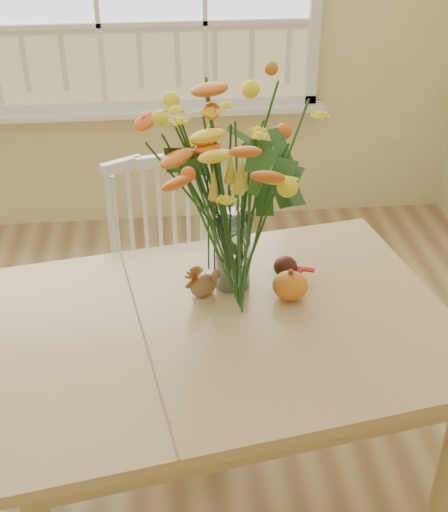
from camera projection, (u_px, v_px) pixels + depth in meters
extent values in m
cube|color=white|center=(106.00, 114.00, 3.72)|extent=(2.42, 0.12, 0.03)
cube|color=tan|center=(225.00, 327.00, 2.07)|extent=(1.51, 1.19, 0.04)
cube|color=tan|center=(225.00, 345.00, 2.10)|extent=(1.37, 1.05, 0.10)
cylinder|color=tan|center=(36.00, 370.00, 2.45)|extent=(0.07, 0.07, 0.69)
cylinder|color=tan|center=(342.00, 317.00, 2.72)|extent=(0.07, 0.07, 0.69)
cube|color=white|center=(172.00, 290.00, 2.72)|extent=(0.50, 0.49, 0.05)
cube|color=white|center=(160.00, 217.00, 2.73)|extent=(0.43, 0.13, 0.49)
cylinder|color=white|center=(143.00, 367.00, 2.67)|extent=(0.04, 0.04, 0.42)
cylinder|color=white|center=(128.00, 321.00, 2.92)|extent=(0.04, 0.04, 0.42)
cylinder|color=white|center=(224.00, 351.00, 2.76)|extent=(0.04, 0.04, 0.42)
cylinder|color=white|center=(202.00, 307.00, 3.01)|extent=(0.04, 0.04, 0.42)
cylinder|color=white|center=(233.00, 251.00, 2.16)|extent=(0.11, 0.11, 0.25)
ellipsoid|color=#CB5E17|center=(290.00, 287.00, 2.14)|extent=(0.11, 0.11, 0.09)
cylinder|color=#CCB78C|center=(203.00, 296.00, 2.16)|extent=(0.07, 0.07, 0.01)
ellipsoid|color=brown|center=(203.00, 285.00, 2.14)|extent=(0.11, 0.10, 0.07)
ellipsoid|color=#38160F|center=(285.00, 268.00, 2.25)|extent=(0.08, 0.08, 0.07)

